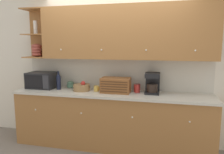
{
  "coord_description": "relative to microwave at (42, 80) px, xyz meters",
  "views": [
    {
      "loc": [
        0.84,
        -3.68,
        1.73
      ],
      "look_at": [
        0.0,
        -0.2,
        1.18
      ],
      "focal_mm": 35.0,
      "sensor_mm": 36.0,
      "label": 1
    }
  ],
  "objects": [
    {
      "name": "fruit_basket",
      "position": [
        0.78,
        -0.06,
        -0.08
      ],
      "size": [
        0.28,
        0.28,
        0.17
      ],
      "color": "#937047",
      "rests_on": "counter_unit"
    },
    {
      "name": "storage_canister",
      "position": [
        1.71,
        0.04,
        -0.08
      ],
      "size": [
        0.11,
        0.11,
        0.13
      ],
      "color": "#B22D28",
      "rests_on": "counter_unit"
    },
    {
      "name": "bread_box",
      "position": [
        1.37,
        -0.06,
        -0.02
      ],
      "size": [
        0.47,
        0.28,
        0.24
      ],
      "color": "brown",
      "rests_on": "counter_unit"
    },
    {
      "name": "microwave",
      "position": [
        0.0,
        0.0,
        0.0
      ],
      "size": [
        0.48,
        0.37,
        0.28
      ],
      "color": "black",
      "rests_on": "counter_unit"
    },
    {
      "name": "bowl_stack_on_counter",
      "position": [
        0.49,
        0.12,
        -0.09
      ],
      "size": [
        0.14,
        0.14,
        0.12
      ],
      "color": "slate",
      "rests_on": "counter_unit"
    },
    {
      "name": "wine_bottle",
      "position": [
        0.35,
        -0.05,
        0.0
      ],
      "size": [
        0.07,
        0.07,
        0.32
      ],
      "color": "black",
      "rests_on": "counter_unit"
    },
    {
      "name": "coffee_maker",
      "position": [
        1.95,
        0.03,
        0.03
      ],
      "size": [
        0.23,
        0.26,
        0.33
      ],
      "color": "black",
      "rests_on": "counter_unit"
    },
    {
      "name": "wall_back",
      "position": [
        1.29,
        0.25,
        0.22
      ],
      "size": [
        5.63,
        0.06,
        2.6
      ],
      "color": "silver",
      "rests_on": "ground_plane"
    },
    {
      "name": "ground_plane",
      "position": [
        1.29,
        0.22,
        -1.08
      ],
      "size": [
        24.0,
        24.0,
        0.0
      ],
      "primitive_type": "plane",
      "color": "slate"
    },
    {
      "name": "upper_cabinets",
      "position": [
        1.45,
        0.06,
        0.82
      ],
      "size": [
        3.23,
        0.35,
        0.86
      ],
      "color": "#A36B38",
      "rests_on": "backsplash_panel"
    },
    {
      "name": "counter_unit",
      "position": [
        1.29,
        -0.08,
        -0.61
      ],
      "size": [
        3.25,
        0.61,
        0.93
      ],
      "color": "#A36B38",
      "rests_on": "ground_plane"
    },
    {
      "name": "backsplash_panel",
      "position": [
        1.29,
        0.21,
        0.13
      ],
      "size": [
        3.23,
        0.01,
        0.54
      ],
      "color": "beige",
      "rests_on": "counter_unit"
    },
    {
      "name": "mug",
      "position": [
        1.04,
        -0.05,
        -0.09
      ],
      "size": [
        0.1,
        0.09,
        0.09
      ],
      "color": "gold",
      "rests_on": "counter_unit"
    }
  ]
}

